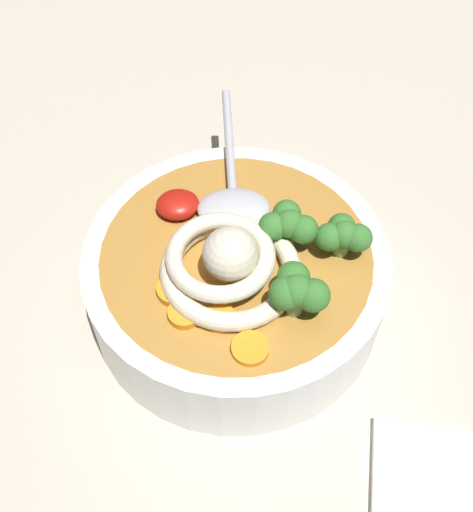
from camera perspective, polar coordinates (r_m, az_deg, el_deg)
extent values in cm
cube|color=#BCB29E|center=(56.92, 2.89, -4.83)|extent=(106.37, 106.37, 3.31)
cylinder|color=white|center=(52.27, 0.00, -2.32)|extent=(24.60, 24.60, 6.96)
cylinder|color=#B27A33|center=(52.04, 0.00, -2.14)|extent=(21.65, 21.65, 6.40)
torus|color=beige|center=(47.74, -0.54, -1.24)|extent=(10.80, 10.80, 1.49)
torus|color=beige|center=(47.03, -1.46, 0.00)|extent=(11.57, 11.57, 1.34)
sphere|color=beige|center=(46.19, -0.56, 0.18)|extent=(4.19, 4.19, 4.19)
ellipsoid|color=#B7B7BC|center=(51.59, -0.25, 4.33)|extent=(6.24, 4.73, 1.60)
cylinder|color=#B7B7BC|center=(56.86, -0.64, 9.97)|extent=(1.64, 15.02, 0.80)
ellipsoid|color=#B2190F|center=(52.11, -5.37, 4.69)|extent=(3.58, 3.22, 1.61)
cylinder|color=#7A9E60|center=(49.96, 4.67, 1.64)|extent=(1.16, 1.16, 1.24)
sphere|color=#38752D|center=(48.61, 4.80, 2.95)|extent=(2.28, 2.28, 2.28)
sphere|color=#38752D|center=(48.60, 3.46, 2.69)|extent=(2.28, 2.28, 2.28)
sphere|color=#38752D|center=(48.60, 6.08, 2.60)|extent=(2.28, 2.28, 2.28)
sphere|color=#38752D|center=(49.46, 4.58, 3.83)|extent=(2.28, 2.28, 2.28)
cylinder|color=#7A9E60|center=(49.86, 9.47, 0.72)|extent=(1.13, 1.13, 1.21)
sphere|color=#38752D|center=(48.54, 9.74, 1.97)|extent=(2.22, 2.22, 2.22)
sphere|color=#38752D|center=(48.45, 8.43, 1.72)|extent=(2.22, 2.22, 2.22)
sphere|color=#38752D|center=(48.63, 10.97, 1.62)|extent=(2.22, 2.22, 2.22)
sphere|color=#38752D|center=(49.34, 9.44, 2.84)|extent=(2.22, 2.22, 2.22)
cylinder|color=#7A9E60|center=(46.17, 5.28, -4.49)|extent=(1.26, 1.26, 1.36)
sphere|color=#38752D|center=(44.58, 5.46, -3.15)|extent=(2.48, 2.48, 2.48)
sphere|color=#38752D|center=(44.59, 3.86, -3.46)|extent=(2.48, 2.48, 2.48)
sphere|color=#38752D|center=(44.62, 6.97, -3.57)|extent=(2.48, 2.48, 2.48)
sphere|color=#38752D|center=(45.42, 5.18, -1.99)|extent=(2.48, 2.48, 2.48)
cylinder|color=orange|center=(44.66, 1.25, -8.38)|extent=(2.72, 2.72, 0.48)
cylinder|color=orange|center=(45.83, -1.45, -5.66)|extent=(2.22, 2.22, 0.65)
cylinder|color=orange|center=(47.37, -5.52, -3.06)|extent=(2.90, 2.90, 0.71)
cylinder|color=orange|center=(46.17, -4.74, -5.22)|extent=(2.48, 2.48, 0.67)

